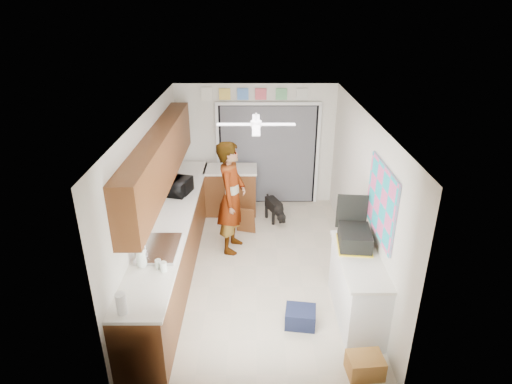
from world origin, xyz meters
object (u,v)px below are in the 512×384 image
object	(u,v)px
microwave	(180,187)
soap_bottle	(141,254)
man	(232,198)
dog	(274,209)
suitcase	(355,238)
cardboard_box	(365,365)
paper_towel_roll	(121,304)
navy_crate	(300,317)

from	to	relation	value
microwave	soap_bottle	bearing A→B (deg)	-167.37
man	soap_bottle	bearing A→B (deg)	163.55
man	dog	distance (m)	1.47
suitcase	man	world-z (taller)	man
suitcase	cardboard_box	xyz separation A→B (m)	(-0.07, -1.30, -0.93)
microwave	soap_bottle	xyz separation A→B (m)	(-0.13, -2.17, 0.04)
microwave	dog	xyz separation A→B (m)	(1.65, 0.80, -0.82)
paper_towel_roll	soap_bottle	bearing A→B (deg)	90.05
navy_crate	man	size ratio (longest dim) A/B	0.20
dog	soap_bottle	bearing A→B (deg)	-143.72
navy_crate	man	world-z (taller)	man
suitcase	soap_bottle	bearing A→B (deg)	-164.46
suitcase	dog	bearing A→B (deg)	117.03
microwave	navy_crate	distance (m)	3.03
soap_bottle	paper_towel_roll	xyz separation A→B (m)	(0.00, -0.88, -0.05)
paper_towel_roll	man	bearing A→B (deg)	70.06
soap_bottle	dog	bearing A→B (deg)	59.16
paper_towel_roll	suitcase	distance (m)	3.06
cardboard_box	man	bearing A→B (deg)	120.90
suitcase	cardboard_box	world-z (taller)	suitcase
microwave	suitcase	bearing A→B (deg)	-106.99
paper_towel_roll	dog	bearing A→B (deg)	65.25
soap_bottle	dog	xyz separation A→B (m)	(1.77, 2.97, -0.86)
man	dog	bearing A→B (deg)	-24.78
paper_towel_roll	dog	distance (m)	4.31
soap_bottle	suitcase	world-z (taller)	soap_bottle
microwave	suitcase	xyz separation A→B (m)	(2.62, -1.70, -0.01)
man	cardboard_box	bearing A→B (deg)	-137.77
suitcase	navy_crate	distance (m)	1.28
paper_towel_roll	suitcase	world-z (taller)	paper_towel_roll
suitcase	cardboard_box	size ratio (longest dim) A/B	1.35
microwave	man	size ratio (longest dim) A/B	0.24
cardboard_box	suitcase	bearing A→B (deg)	86.92
cardboard_box	navy_crate	world-z (taller)	cardboard_box
navy_crate	dog	bearing A→B (deg)	94.62
paper_towel_roll	cardboard_box	distance (m)	2.84
navy_crate	dog	distance (m)	2.98
dog	man	bearing A→B (deg)	-148.99
microwave	paper_towel_roll	xyz separation A→B (m)	(-0.13, -3.05, -0.01)
paper_towel_roll	cardboard_box	bearing A→B (deg)	1.07
navy_crate	soap_bottle	bearing A→B (deg)	-179.80
soap_bottle	cardboard_box	xyz separation A→B (m)	(2.68, -0.83, -0.98)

